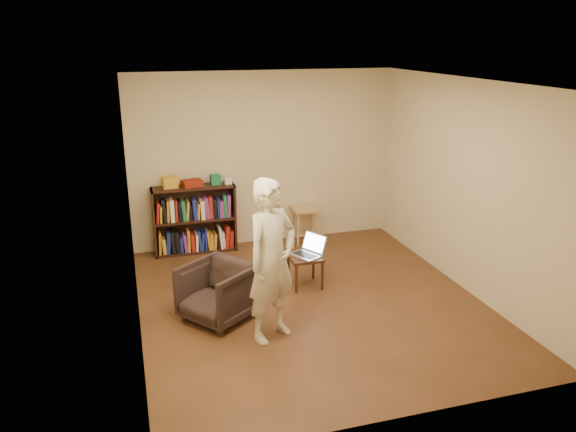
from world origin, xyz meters
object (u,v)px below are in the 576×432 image
object	(u,v)px
bookshelf	(195,223)
stool	(305,214)
person	(272,261)
laptop	(309,250)
armchair	(217,292)
side_table	(305,261)

from	to	relation	value
bookshelf	stool	distance (m)	1.68
stool	person	xyz separation A→B (m)	(-1.23, -2.66, 0.42)
bookshelf	laptop	distance (m)	2.01
person	bookshelf	bearing A→B (deg)	69.81
stool	armchair	world-z (taller)	armchair
stool	laptop	xyz separation A→B (m)	(-0.44, -1.52, 0.02)
stool	laptop	size ratio (longest dim) A/B	1.14
side_table	person	bearing A→B (deg)	-123.36
bookshelf	person	distance (m)	2.80
bookshelf	stool	world-z (taller)	bookshelf
bookshelf	side_table	xyz separation A→B (m)	(1.18, -1.62, -0.10)
laptop	side_table	bearing A→B (deg)	-87.30
side_table	person	distance (m)	1.43
armchair	bookshelf	bearing A→B (deg)	142.14
stool	person	size ratio (longest dim) A/B	0.32
stool	laptop	distance (m)	1.58
bookshelf	armchair	size ratio (longest dim) A/B	1.66
side_table	laptop	distance (m)	0.14
armchair	side_table	size ratio (longest dim) A/B	1.77
bookshelf	stool	bearing A→B (deg)	-2.44
bookshelf	stool	size ratio (longest dim) A/B	2.17
armchair	side_table	world-z (taller)	armchair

